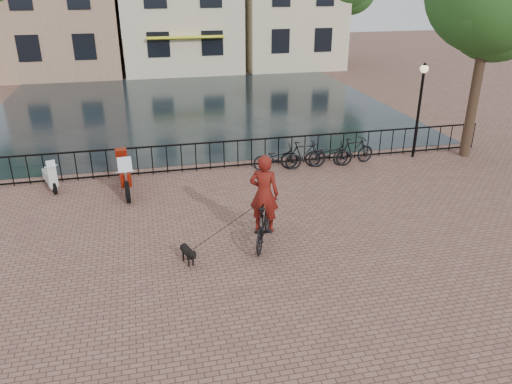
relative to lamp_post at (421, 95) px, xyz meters
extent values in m
plane|color=brown|center=(-7.20, -7.60, -2.38)|extent=(100.00, 100.00, 0.00)
plane|color=black|center=(-7.20, 9.70, -2.38)|extent=(20.00, 20.00, 0.00)
cube|color=black|center=(-7.20, 0.40, -1.38)|extent=(20.00, 0.05, 0.05)
cube|color=black|center=(-7.20, 0.40, -2.30)|extent=(20.00, 0.05, 0.05)
cube|color=yellow|center=(-6.70, 17.70, 0.22)|extent=(5.00, 0.60, 0.15)
cylinder|color=black|center=(2.00, -0.30, 0.42)|extent=(0.36, 0.36, 5.60)
cylinder|color=black|center=(4.80, 19.40, 0.60)|extent=(0.36, 0.36, 5.95)
cylinder|color=black|center=(0.00, 0.00, -0.78)|extent=(0.10, 0.10, 3.20)
sphere|color=beige|center=(0.00, 0.00, 0.92)|extent=(0.30, 0.30, 0.30)
imported|color=black|center=(-7.13, -5.19, -1.76)|extent=(1.36, 2.11, 1.23)
imported|color=#5F140E|center=(-7.13, -5.19, -0.78)|extent=(1.04, 0.89, 2.42)
imported|color=black|center=(-5.40, -0.20, -1.93)|extent=(1.76, 0.74, 0.90)
imported|color=black|center=(-4.45, -0.20, -1.88)|extent=(1.69, 0.56, 1.00)
imported|color=black|center=(-3.50, -0.20, -1.93)|extent=(1.79, 0.88, 0.90)
imported|color=black|center=(-2.55, -0.20, -1.88)|extent=(1.71, 0.71, 1.00)
camera|label=1|loc=(-9.88, -16.11, 3.99)|focal=35.00mm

